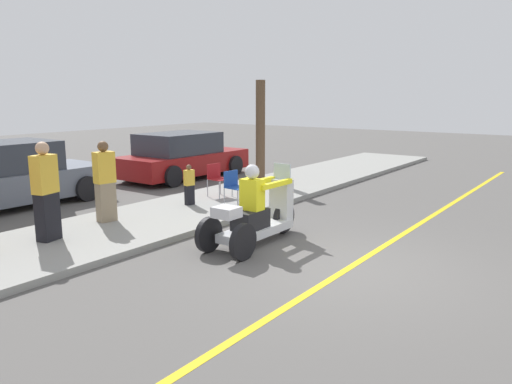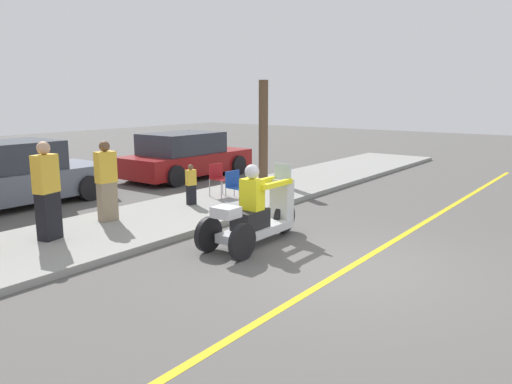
% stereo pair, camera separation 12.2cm
% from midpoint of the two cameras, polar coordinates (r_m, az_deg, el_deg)
% --- Properties ---
extents(ground_plane, '(60.00, 60.00, 0.00)m').
position_cam_midpoint_polar(ground_plane, '(8.00, 10.91, -8.58)').
color(ground_plane, '#565451').
extents(lane_stripe, '(24.00, 0.12, 0.01)m').
position_cam_midpoint_polar(lane_stripe, '(8.16, 11.52, -8.17)').
color(lane_stripe, gold).
rests_on(lane_stripe, ground).
extents(sidewalk_strip, '(28.00, 2.80, 0.12)m').
position_cam_midpoint_polar(sidewalk_strip, '(10.71, -11.77, -3.24)').
color(sidewalk_strip, gray).
rests_on(sidewalk_strip, ground).
extents(motorcycle_trike, '(2.40, 0.84, 1.47)m').
position_cam_midpoint_polar(motorcycle_trike, '(8.98, 0.43, -2.74)').
color(motorcycle_trike, black).
rests_on(motorcycle_trike, ground).
extents(spectator_with_child, '(0.42, 0.29, 1.64)m').
position_cam_midpoint_polar(spectator_with_child, '(10.52, -16.40, 1.03)').
color(spectator_with_child, gray).
rests_on(spectator_with_child, sidewalk_strip).
extents(spectator_by_tree, '(0.25, 0.18, 0.95)m').
position_cam_midpoint_polar(spectator_by_tree, '(11.75, -7.14, 0.77)').
color(spectator_by_tree, black).
rests_on(spectator_by_tree, sidewalk_strip).
extents(spectator_mid_group, '(0.46, 0.34, 1.75)m').
position_cam_midpoint_polar(spectator_mid_group, '(9.48, -22.44, -0.09)').
color(spectator_mid_group, black).
rests_on(spectator_mid_group, sidewalk_strip).
extents(folding_chair_set_back, '(0.51, 0.51, 0.82)m').
position_cam_midpoint_polar(folding_chair_set_back, '(11.49, -1.98, 0.84)').
color(folding_chair_set_back, '#A5A8AD').
rests_on(folding_chair_set_back, sidewalk_strip).
extents(folding_chair_curbside, '(0.51, 0.51, 0.82)m').
position_cam_midpoint_polar(folding_chair_curbside, '(12.68, -3.96, 1.79)').
color(folding_chair_curbside, '#A5A8AD').
rests_on(folding_chair_curbside, sidewalk_strip).
extents(parked_car_lot_left, '(4.49, 2.10, 1.47)m').
position_cam_midpoint_polar(parked_car_lot_left, '(16.36, -7.84, 4.05)').
color(parked_car_lot_left, maroon).
rests_on(parked_car_lot_left, ground).
extents(parked_car_lot_right, '(4.53, 2.08, 1.57)m').
position_cam_midpoint_polar(parked_car_lot_right, '(13.35, -26.11, 1.63)').
color(parked_car_lot_right, slate).
rests_on(parked_car_lot_right, ground).
extents(tree_trunk, '(0.28, 0.28, 2.97)m').
position_cam_midpoint_polar(tree_trunk, '(15.00, 1.08, 7.02)').
color(tree_trunk, brown).
rests_on(tree_trunk, sidewalk_strip).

